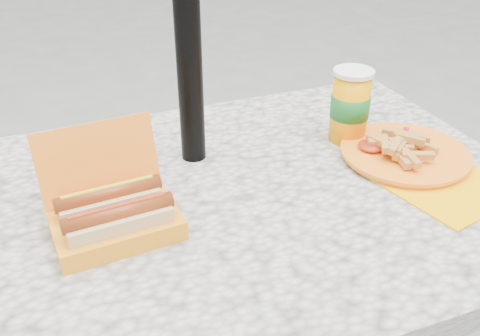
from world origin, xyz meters
name	(u,v)px	position (x,y,z in m)	size (l,w,h in m)	color
picnic_table	(221,242)	(0.00, 0.00, 0.64)	(1.20, 0.80, 0.75)	beige
hotdog_box	(114,214)	(-0.20, -0.04, 0.79)	(0.22, 0.19, 0.16)	orange
fries_plate	(406,154)	(0.40, -0.02, 0.76)	(0.26, 0.38, 0.05)	#FFAE00
soda_cup	(350,106)	(0.34, 0.11, 0.83)	(0.09, 0.09, 0.16)	#FF9D00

